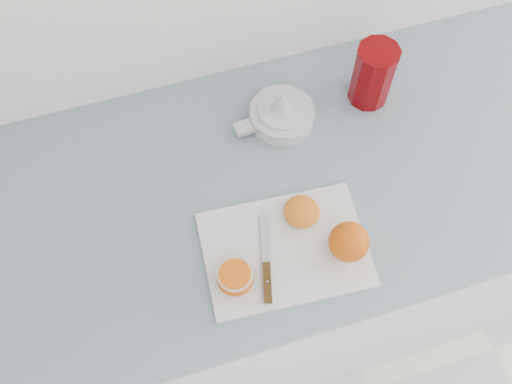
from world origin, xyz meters
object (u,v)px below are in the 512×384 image
Objects in this scene: cutting_board at (285,249)px; half_orange at (235,278)px; citrus_juicer at (281,113)px; counter at (314,244)px; red_tumbler at (372,76)px.

cutting_board is 4.54× the size of half_orange.
citrus_juicer is (0.20, 0.33, -0.01)m from half_orange.
cutting_board is 1.75× the size of citrus_juicer.
counter is at bearing -62.55° from citrus_juicer.
red_tumbler is at bearing 39.59° from half_orange.
red_tumbler reaches higher than counter.
red_tumbler reaches higher than half_orange.
citrus_juicer is at bearing 117.45° from counter.
red_tumbler is (0.20, 0.00, 0.04)m from citrus_juicer.
half_orange is 0.46× the size of red_tumbler.
counter is 0.50m from cutting_board.
red_tumbler is (0.29, 0.29, 0.06)m from cutting_board.
citrus_juicer is (-0.07, 0.13, 0.47)m from counter.
cutting_board is 0.42m from red_tumbler.
half_orange reaches higher than counter.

